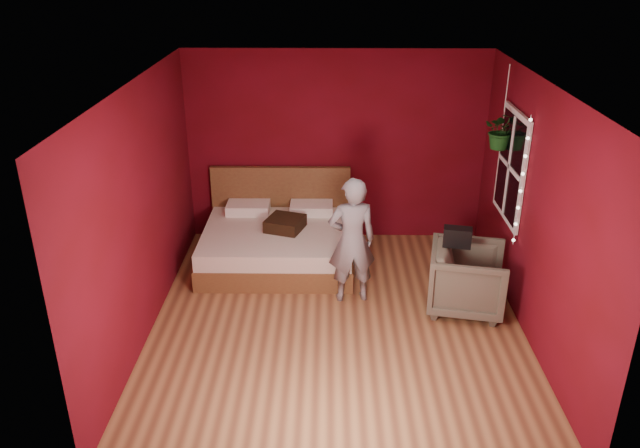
% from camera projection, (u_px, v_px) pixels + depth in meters
% --- Properties ---
extents(floor, '(4.50, 4.50, 0.00)m').
position_uv_depth(floor, '(337.00, 321.00, 6.86)').
color(floor, '#9C6A3E').
rests_on(floor, ground).
extents(room_walls, '(4.04, 4.54, 2.62)m').
position_uv_depth(room_walls, '(339.00, 178.00, 6.17)').
color(room_walls, maroon).
rests_on(room_walls, ground).
extents(window, '(0.05, 0.97, 1.27)m').
position_uv_depth(window, '(511.00, 166.00, 7.05)').
color(window, white).
rests_on(window, room_walls).
extents(fairy_lights, '(0.04, 0.04, 1.45)m').
position_uv_depth(fairy_lights, '(522.00, 182.00, 6.57)').
color(fairy_lights, silver).
rests_on(fairy_lights, room_walls).
extents(bed, '(1.90, 1.62, 1.05)m').
position_uv_depth(bed, '(278.00, 241.00, 8.11)').
color(bed, brown).
rests_on(bed, ground).
extents(person, '(0.59, 0.44, 1.50)m').
position_uv_depth(person, '(352.00, 241.00, 7.01)').
color(person, gray).
rests_on(person, ground).
extents(armchair, '(0.97, 0.95, 0.76)m').
position_uv_depth(armchair, '(467.00, 279.00, 6.96)').
color(armchair, '#666550').
rests_on(armchair, ground).
extents(handbag, '(0.33, 0.21, 0.22)m').
position_uv_depth(handbag, '(457.00, 237.00, 6.82)').
color(handbag, black).
rests_on(handbag, armchair).
extents(throw_pillow, '(0.55, 0.55, 0.15)m').
position_uv_depth(throw_pillow, '(285.00, 224.00, 7.92)').
color(throw_pillow, black).
rests_on(throw_pillow, bed).
extents(hanging_plant, '(0.45, 0.40, 0.96)m').
position_uv_depth(hanging_plant, '(502.00, 130.00, 7.11)').
color(hanging_plant, silver).
rests_on(hanging_plant, room_walls).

